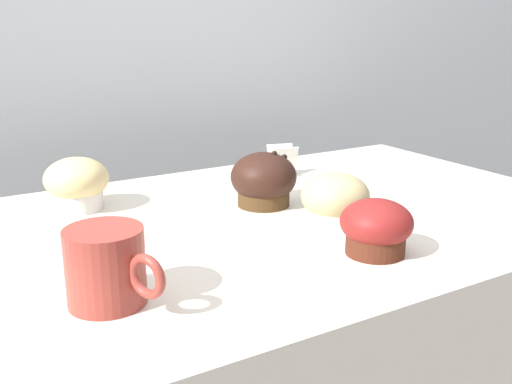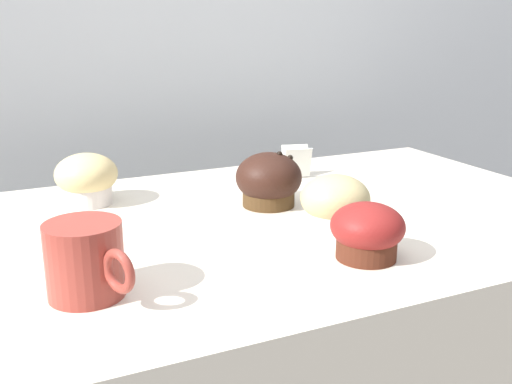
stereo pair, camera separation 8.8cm
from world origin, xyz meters
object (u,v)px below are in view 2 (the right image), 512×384
Objects in this scene: muffin_front_center at (269,181)px; coffee_cup at (86,258)px; muffin_back_right at (335,202)px; muffin_back_left at (87,179)px; muffin_front_left at (367,231)px.

muffin_front_center is 0.87× the size of coffee_cup.
muffin_back_right is 0.83× the size of coffee_cup.
muffin_front_left is at bearing -54.04° from muffin_back_left.
coffee_cup is at bearing 173.31° from muffin_front_left.
coffee_cup is (-0.36, -0.08, 0.01)m from muffin_back_right.
muffin_back_right is 0.12m from muffin_front_left.
muffin_front_left is at bearing -86.69° from muffin_front_center.
muffin_back_right is 1.08× the size of muffin_front_left.
muffin_front_center is 1.14× the size of muffin_front_left.
muffin_front_center is at bearing 93.31° from muffin_front_left.
muffin_front_center is at bearing 33.13° from coffee_cup.
muffin_back_left is 0.40m from muffin_back_right.
muffin_front_center is 0.25m from muffin_front_left.
muffin_back_right is at bearing -71.50° from muffin_front_center.
muffin_front_center is 0.14m from muffin_back_right.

